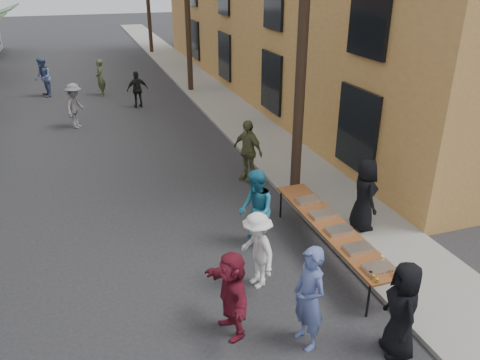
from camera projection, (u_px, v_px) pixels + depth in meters
ground at (153, 292)px, 8.73m from camera, size 120.00×120.00×0.00m
sidewalk at (205, 89)px, 23.11m from camera, size 2.20×60.00×0.10m
utility_pole_near at (304, 17)px, 10.72m from camera, size 0.26×0.26×9.00m
serving_table at (331, 227)px, 9.53m from camera, size 0.70×4.00×0.75m
catering_tray_sausage at (378, 268)px, 8.08m from camera, size 0.50×0.33×0.08m
catering_tray_foil_b at (358, 249)px, 8.64m from camera, size 0.50×0.33×0.08m
catering_tray_buns at (339, 230)px, 9.24m from camera, size 0.50×0.33×0.08m
catering_tray_foil_d at (322, 214)px, 9.85m from camera, size 0.50×0.33×0.08m
catering_tray_buns_end at (307, 200)px, 10.45m from camera, size 0.50×0.33×0.08m
condiment_jar_a at (377, 281)px, 7.76m from camera, size 0.07×0.07×0.08m
condiment_jar_b at (374, 277)px, 7.84m from camera, size 0.07×0.07×0.08m
condiment_jar_c at (371, 274)px, 7.93m from camera, size 0.07×0.07×0.08m
cup_stack at (397, 273)px, 7.91m from camera, size 0.08×0.08×0.12m
guest_front_a at (402, 310)px, 7.06m from camera, size 0.72×0.91×1.62m
guest_front_b at (309, 298)px, 7.19m from camera, size 0.52×0.70×1.78m
guest_front_c at (256, 210)px, 9.81m from camera, size 0.78×0.94×1.77m
guest_front_d at (257, 250)px, 8.63m from camera, size 0.73×1.07×1.53m
guest_front_e at (248, 150)px, 13.03m from camera, size 0.86×1.11×1.76m
guest_queue_back at (232, 294)px, 7.49m from camera, size 0.58×1.45×1.52m
server at (364, 195)px, 10.38m from camera, size 0.64×0.88×1.66m
passerby_left at (75, 106)px, 17.38m from camera, size 1.04×1.25×1.68m
passerby_mid at (138, 89)px, 19.98m from camera, size 0.96×0.52×1.56m
passerby_right at (100, 78)px, 21.83m from camera, size 0.45×0.64×1.68m
passerby_far at (43, 77)px, 21.59m from camera, size 0.86×1.01×1.81m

